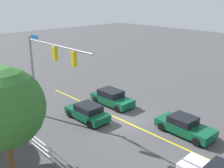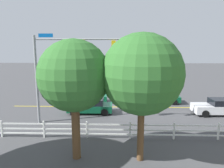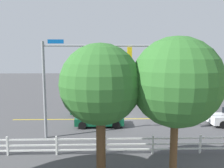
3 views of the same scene
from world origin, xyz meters
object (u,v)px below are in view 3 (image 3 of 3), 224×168
at_px(tree_3, 176,82).
at_px(car_1, 92,108).
at_px(car_0, 100,118).
at_px(tree_1, 101,85).
at_px(car_2, 168,108).

bearing_deg(tree_3, car_1, -68.42).
height_order(car_0, tree_3, tree_3).
height_order(car_0, car_1, car_1).
bearing_deg(tree_3, car_0, -65.21).
relative_size(car_1, tree_3, 0.64).
height_order(car_0, tree_1, tree_1).
bearing_deg(car_0, car_2, -151.89).
distance_m(car_1, tree_3, 13.20).
height_order(car_0, car_2, car_0).
bearing_deg(car_2, tree_3, -103.48).
bearing_deg(tree_3, tree_1, -1.46).
bearing_deg(car_1, car_2, 0.29).
bearing_deg(car_0, car_1, -76.54).
xyz_separation_m(car_0, tree_3, (-3.72, 8.06, 3.98)).
bearing_deg(tree_3, car_2, -105.03).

